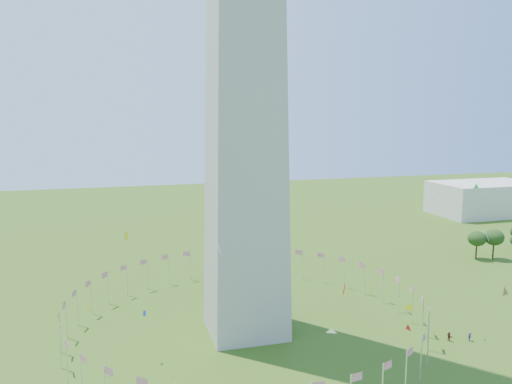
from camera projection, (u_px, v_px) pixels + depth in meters
flag_ring at (246, 312)px, 114.80m from camera, size 80.24×80.24×9.00m
gov_building_east_a at (485, 198)px, 249.68m from camera, size 50.00×30.00×16.00m
kites_aloft at (369, 285)px, 90.87m from camera, size 98.52×67.96×34.20m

